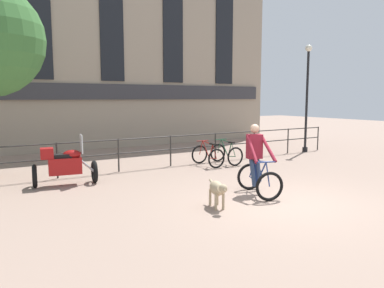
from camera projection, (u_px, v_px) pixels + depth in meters
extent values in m
plane|color=gray|center=(280.00, 201.00, 8.49)|extent=(60.00, 60.00, 0.00)
cylinder|color=#2D2B28|center=(57.00, 161.00, 10.85)|extent=(0.05, 0.05, 1.05)
cylinder|color=#2D2B28|center=(119.00, 155.00, 11.83)|extent=(0.05, 0.05, 1.05)
cylinder|color=#2D2B28|center=(171.00, 151.00, 12.81)|extent=(0.05, 0.05, 1.05)
cylinder|color=#2D2B28|center=(215.00, 147.00, 13.79)|extent=(0.05, 0.05, 1.05)
cylinder|color=#2D2B28|center=(254.00, 144.00, 14.77)|extent=(0.05, 0.05, 1.05)
cylinder|color=#2D2B28|center=(288.00, 141.00, 15.75)|extent=(0.05, 0.05, 1.05)
cylinder|color=#2D2B28|center=(318.00, 138.00, 16.73)|extent=(0.05, 0.05, 1.05)
cylinder|color=#2D2B28|center=(171.00, 137.00, 12.75)|extent=(15.00, 0.04, 0.04)
cylinder|color=#2D2B28|center=(171.00, 149.00, 12.80)|extent=(15.00, 0.04, 0.04)
cube|color=gray|center=(109.00, 23.00, 17.06)|extent=(18.00, 0.60, 11.44)
cube|color=#333338|center=(114.00, 92.00, 17.14)|extent=(17.10, 0.12, 0.70)
cube|color=black|center=(111.00, 9.00, 16.71)|extent=(1.10, 0.06, 6.41)
cube|color=black|center=(173.00, 17.00, 18.35)|extent=(1.10, 0.06, 6.41)
cube|color=black|center=(224.00, 23.00, 20.00)|extent=(1.10, 0.06, 6.41)
torus|color=black|center=(269.00, 186.00, 8.47)|extent=(0.67, 0.26, 0.68)
torus|color=black|center=(250.00, 177.00, 9.52)|extent=(0.67, 0.26, 0.68)
cylinder|color=navy|center=(261.00, 173.00, 8.85)|extent=(0.18, 0.48, 0.60)
cylinder|color=navy|center=(256.00, 171.00, 9.17)|extent=(0.10, 0.23, 0.52)
cylinder|color=navy|center=(260.00, 161.00, 8.91)|extent=(0.23, 0.65, 0.10)
cylinder|color=navy|center=(253.00, 179.00, 9.32)|extent=(0.16, 0.43, 0.08)
cylinder|color=navy|center=(252.00, 169.00, 9.38)|extent=(0.10, 0.26, 0.47)
cylinder|color=navy|center=(268.00, 174.00, 8.53)|extent=(0.09, 0.22, 0.54)
cylinder|color=navy|center=(266.00, 162.00, 8.59)|extent=(0.47, 0.17, 0.03)
cube|color=black|center=(254.00, 160.00, 9.23)|extent=(0.18, 0.26, 0.05)
cube|color=maroon|center=(254.00, 146.00, 9.19)|extent=(0.41, 0.31, 0.60)
sphere|color=tan|center=(255.00, 129.00, 9.14)|extent=(0.22, 0.22, 0.22)
cylinder|color=maroon|center=(252.00, 149.00, 8.82)|extent=(0.34, 0.69, 0.60)
cylinder|color=maroon|center=(268.00, 148.00, 8.93)|extent=(0.22, 0.71, 0.60)
cylinder|color=navy|center=(253.00, 172.00, 9.16)|extent=(0.17, 0.32, 0.69)
cylinder|color=navy|center=(258.00, 170.00, 9.19)|extent=(0.22, 0.32, 0.58)
ellipsoid|color=tan|center=(217.00, 188.00, 7.97)|extent=(0.40, 0.63, 0.30)
cylinder|color=tan|center=(220.00, 190.00, 7.75)|extent=(0.20, 0.20, 0.18)
sphere|color=tan|center=(223.00, 189.00, 7.59)|extent=(0.18, 0.18, 0.18)
cone|color=tan|center=(224.00, 190.00, 7.52)|extent=(0.12, 0.13, 0.10)
cylinder|color=tan|center=(211.00, 182.00, 8.29)|extent=(0.10, 0.20, 0.11)
cylinder|color=tan|center=(216.00, 202.00, 7.80)|extent=(0.06, 0.06, 0.36)
cylinder|color=tan|center=(223.00, 201.00, 7.85)|extent=(0.06, 0.06, 0.36)
cylinder|color=tan|center=(210.00, 197.00, 8.16)|extent=(0.06, 0.06, 0.36)
cylinder|color=tan|center=(217.00, 197.00, 8.20)|extent=(0.06, 0.06, 0.36)
torus|color=black|center=(94.00, 172.00, 10.31)|extent=(0.21, 0.63, 0.62)
torus|color=black|center=(35.00, 176.00, 9.72)|extent=(0.21, 0.63, 0.62)
cube|color=maroon|center=(65.00, 166.00, 9.99)|extent=(0.89, 0.52, 0.44)
ellipsoid|color=maroon|center=(72.00, 154.00, 10.03)|extent=(0.52, 0.39, 0.24)
cube|color=black|center=(61.00, 156.00, 9.92)|extent=(0.60, 0.38, 0.10)
cylinder|color=#B2B2B7|center=(87.00, 166.00, 10.22)|extent=(0.43, 0.12, 0.41)
cube|color=silver|center=(81.00, 144.00, 10.09)|extent=(0.10, 0.44, 0.50)
cube|color=maroon|center=(47.00, 153.00, 9.78)|extent=(0.37, 0.40, 0.28)
torus|color=black|center=(200.00, 154.00, 13.30)|extent=(0.66, 0.07, 0.66)
torus|color=black|center=(216.00, 159.00, 12.41)|extent=(0.66, 0.07, 0.66)
cylinder|color=maroon|center=(206.00, 149.00, 12.93)|extent=(0.04, 0.47, 0.58)
cylinder|color=maroon|center=(211.00, 151.00, 12.66)|extent=(0.03, 0.22, 0.51)
cylinder|color=maroon|center=(207.00, 143.00, 12.82)|extent=(0.04, 0.63, 0.10)
cylinder|color=maroon|center=(213.00, 158.00, 12.59)|extent=(0.03, 0.42, 0.07)
cylinder|color=maroon|center=(215.00, 151.00, 12.48)|extent=(0.03, 0.25, 0.46)
cylinder|color=maroon|center=(201.00, 148.00, 13.19)|extent=(0.03, 0.21, 0.52)
cylinder|color=maroon|center=(202.00, 141.00, 13.08)|extent=(0.48, 0.03, 0.03)
cube|color=black|center=(213.00, 144.00, 12.55)|extent=(0.12, 0.24, 0.05)
torus|color=black|center=(218.00, 153.00, 13.72)|extent=(0.66, 0.07, 0.66)
torus|color=black|center=(235.00, 157.00, 12.83)|extent=(0.66, 0.07, 0.66)
cylinder|color=#194C2D|center=(224.00, 148.00, 13.35)|extent=(0.04, 0.47, 0.58)
cylinder|color=#194C2D|center=(230.00, 150.00, 13.08)|extent=(0.04, 0.22, 0.51)
cylinder|color=#194C2D|center=(226.00, 141.00, 13.23)|extent=(0.04, 0.63, 0.10)
cylinder|color=#194C2D|center=(232.00, 156.00, 13.01)|extent=(0.03, 0.42, 0.07)
cylinder|color=#194C2D|center=(233.00, 150.00, 12.90)|extent=(0.03, 0.25, 0.46)
cylinder|color=#194C2D|center=(219.00, 146.00, 13.61)|extent=(0.03, 0.21, 0.52)
cylinder|color=#194C2D|center=(221.00, 139.00, 13.50)|extent=(0.48, 0.04, 0.03)
cube|color=black|center=(231.00, 142.00, 12.97)|extent=(0.12, 0.24, 0.05)
cylinder|color=black|center=(305.00, 149.00, 16.24)|extent=(0.22, 0.22, 0.20)
cylinder|color=black|center=(307.00, 102.00, 15.99)|extent=(0.10, 0.10, 4.29)
sphere|color=silver|center=(309.00, 48.00, 15.71)|extent=(0.28, 0.28, 0.28)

